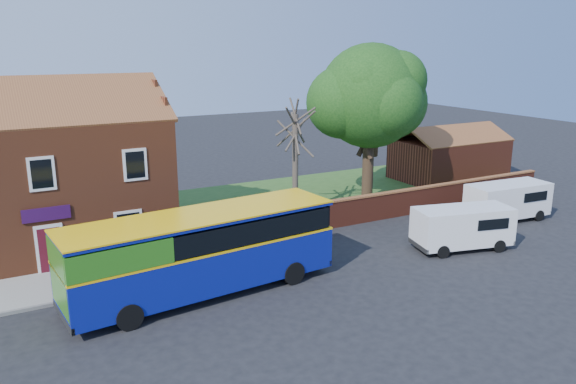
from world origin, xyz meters
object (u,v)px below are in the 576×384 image
bus (194,251)px  van_near (463,226)px  large_tree (370,99)px  van_far (508,200)px

bus → van_near: bus is taller
van_near → large_tree: (1.25, 9.82, 5.44)m
bus → large_tree: bearing=24.6°
van_near → van_far: bearing=34.9°
bus → large_tree: 17.82m
van_near → van_far: (5.90, 2.32, 0.02)m
bus → van_near: 13.67m
bus → van_near: bearing=-10.5°
bus → van_far: (19.50, 1.16, -0.72)m
van_near → van_far: size_ratio=1.01×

